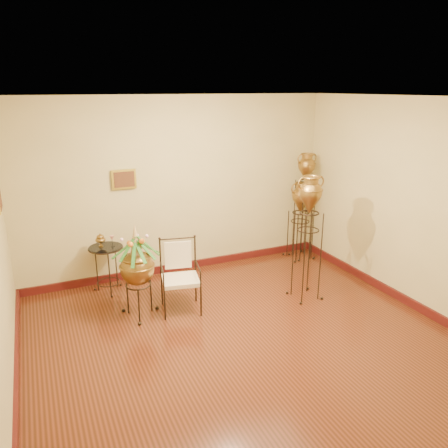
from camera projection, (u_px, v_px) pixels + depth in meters
name	position (u px, v px, depth m)	size (l,w,h in m)	color
ground	(250.00, 347.00, 5.10)	(5.00, 5.00, 0.00)	#5A2515
room_shell	(252.00, 203.00, 4.58)	(5.02, 5.02, 2.81)	#D0C286
amphora_tall	(304.00, 205.00, 7.52)	(0.44, 0.44, 1.87)	black
amphora_mid	(308.00, 238.00, 6.05)	(0.50, 0.50, 1.80)	black
amphora_short	(300.00, 220.00, 7.57)	(0.50, 0.50, 1.38)	black
planter_urn	(137.00, 265.00, 5.59)	(0.82, 0.82, 1.30)	black
armchair	(180.00, 277.00, 5.79)	(0.64, 0.61, 0.97)	black
side_table	(107.00, 268.00, 6.38)	(0.64, 0.64, 0.89)	black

